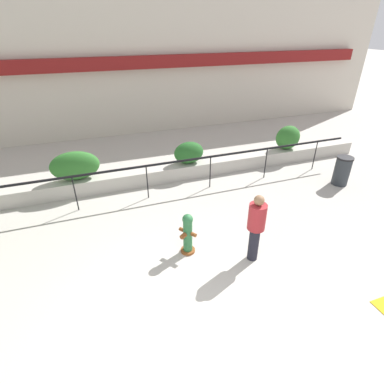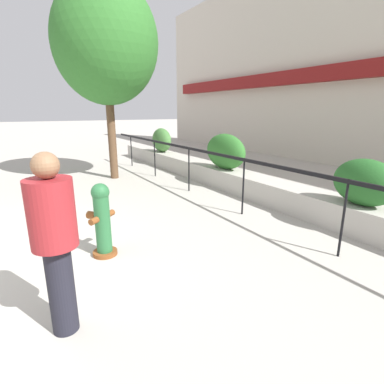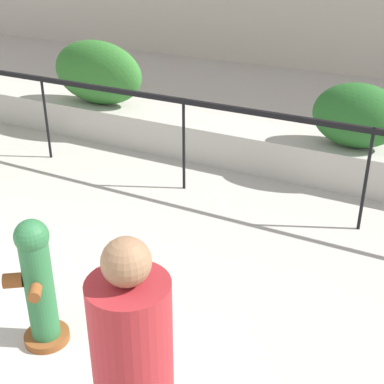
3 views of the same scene
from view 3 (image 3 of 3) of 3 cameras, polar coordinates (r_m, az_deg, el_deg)
The scene contains 6 objects.
planter_wall_low at distance 7.47m, azimuth 3.18°, elevation 5.44°, with size 18.00×0.70×0.50m, color #B7B2A8.
fence_railing_segment at distance 6.29m, azimuth -0.91°, elevation 8.77°, with size 15.00×0.05×1.15m.
hedge_bush_1 at distance 8.28m, azimuth -10.05°, elevation 12.44°, with size 1.52×0.61×0.95m, color #2D6B28.
hedge_bush_2 at distance 6.77m, azimuth 17.18°, elevation 7.78°, with size 1.08×0.62×0.79m, color #235B23.
fire_hydrant at distance 4.20m, azimuth -16.11°, elevation -9.26°, with size 0.49×0.49×1.08m.
pedestrian at distance 2.78m, azimuth -6.29°, elevation -18.20°, with size 0.53×0.53×1.73m.
Camera 3 is at (2.87, -0.35, 2.94)m, focal length 50.00 mm.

